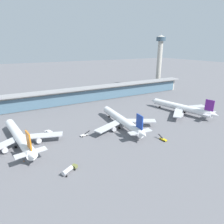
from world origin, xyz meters
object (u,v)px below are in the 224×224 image
at_px(service_truck_by_tail_grey, 140,125).
at_px(control_tower, 160,58).
at_px(airliner_right_stand, 182,108).
at_px(safety_cone_alpha, 24,161).
at_px(airliner_centre_stand, 122,120).
at_px(service_truck_under_wing_yellow, 163,139).
at_px(airliner_left_stand, 20,137).
at_px(service_truck_on_taxiway_olive, 69,170).
at_px(service_truck_mid_apron_white, 49,133).
at_px(service_truck_near_nose_white, 84,135).

relative_size(service_truck_by_tail_grey, control_tower, 0.10).
relative_size(airliner_right_stand, control_tower, 0.84).
distance_m(control_tower, safety_cone_alpha, 217.94).
bearing_deg(airliner_centre_stand, service_truck_by_tail_grey, -21.81).
distance_m(service_truck_by_tail_grey, control_tower, 151.98).
distance_m(airliner_right_stand, service_truck_by_tail_grey, 48.48).
xyz_separation_m(service_truck_under_wing_yellow, safety_cone_alpha, (-77.24, 16.52, -0.49)).
height_order(airliner_right_stand, safety_cone_alpha, airliner_right_stand).
distance_m(airliner_left_stand, service_truck_on_taxiway_olive, 42.53).
distance_m(airliner_right_stand, service_truck_under_wing_yellow, 57.38).
height_order(airliner_centre_stand, service_truck_mid_apron_white, airliner_centre_stand).
relative_size(airliner_right_stand, service_truck_on_taxiway_olive, 7.15).
bearing_deg(airliner_left_stand, airliner_centre_stand, -5.37).
height_order(service_truck_mid_apron_white, control_tower, control_tower).
bearing_deg(service_truck_mid_apron_white, control_tower, 26.89).
distance_m(service_truck_on_taxiway_olive, safety_cone_alpha, 26.29).
relative_size(service_truck_under_wing_yellow, service_truck_on_taxiway_olive, 0.81).
xyz_separation_m(airliner_right_stand, service_truck_mid_apron_white, (-108.33, 11.55, -3.47)).
relative_size(service_truck_on_taxiway_olive, control_tower, 0.12).
height_order(airliner_left_stand, service_truck_mid_apron_white, airliner_left_stand).
height_order(airliner_left_stand, airliner_right_stand, same).
height_order(service_truck_under_wing_yellow, service_truck_by_tail_grey, same).
relative_size(airliner_centre_stand, service_truck_near_nose_white, 8.88).
xyz_separation_m(airliner_centre_stand, service_truck_near_nose_white, (-28.73, -0.28, -4.35)).
height_order(airliner_centre_stand, service_truck_by_tail_grey, airliner_centre_stand).
bearing_deg(service_truck_by_tail_grey, safety_cone_alpha, -174.12).
bearing_deg(service_truck_on_taxiway_olive, service_truck_near_nose_white, 58.32).
height_order(airliner_left_stand, service_truck_under_wing_yellow, airliner_left_stand).
bearing_deg(service_truck_under_wing_yellow, safety_cone_alpha, 167.92).
distance_m(airliner_centre_stand, service_truck_under_wing_yellow, 31.80).
bearing_deg(airliner_centre_stand, control_tower, 39.22).
distance_m(service_truck_under_wing_yellow, service_truck_mid_apron_white, 72.62).
xyz_separation_m(airliner_left_stand, control_tower, (183.97, 90.43, 34.53)).
bearing_deg(airliner_right_stand, airliner_left_stand, 177.44).
bearing_deg(control_tower, service_truck_near_nose_white, -146.63).
xyz_separation_m(service_truck_by_tail_grey, safety_cone_alpha, (-78.00, -8.04, -0.49)).
height_order(service_truck_on_taxiway_olive, control_tower, control_tower).
bearing_deg(service_truck_by_tail_grey, service_truck_on_taxiway_olive, -155.37).
distance_m(service_truck_mid_apron_white, service_truck_on_taxiway_olive, 44.85).
height_order(service_truck_under_wing_yellow, safety_cone_alpha, service_truck_under_wing_yellow).
xyz_separation_m(airliner_right_stand, service_truck_under_wing_yellow, (-48.75, -29.95, -4.35)).
xyz_separation_m(service_truck_near_nose_white, control_tower, (147.10, 96.88, 38.88)).
relative_size(airliner_right_stand, service_truck_under_wing_yellow, 8.88).
xyz_separation_m(service_truck_on_taxiway_olive, safety_cone_alpha, (-17.16, 19.86, -1.39)).
xyz_separation_m(airliner_centre_stand, service_truck_by_tail_grey, (12.09, -4.84, -4.35)).
bearing_deg(control_tower, airliner_left_stand, -153.82).
relative_size(airliner_right_stand, safety_cone_alpha, 87.04).
height_order(service_truck_near_nose_white, safety_cone_alpha, service_truck_near_nose_white).
bearing_deg(airliner_right_stand, service_truck_near_nose_white, -179.46).
bearing_deg(service_truck_on_taxiway_olive, airliner_left_stand, 113.41).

